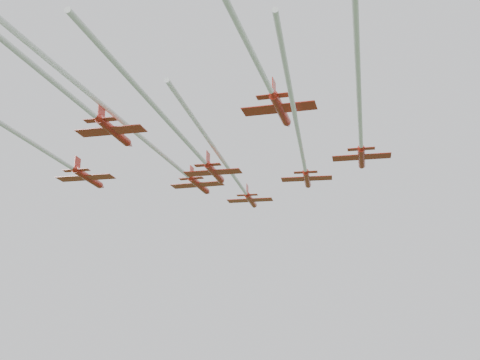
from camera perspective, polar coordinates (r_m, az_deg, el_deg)
The scene contains 8 objects.
jet_lead at distance 104.28m, azimuth -0.43°, elevation 0.15°, with size 25.75×56.85×2.67m.
jet_row2_left at distance 93.35m, azimuth -7.11°, elevation 2.19°, with size 23.68×61.71×2.83m.
jet_row2_right at distance 87.81m, azimuth 5.86°, elevation 2.79°, with size 25.79×53.28×2.54m.
jet_row3_left at distance 84.57m, azimuth -18.99°, elevation 3.28°, with size 26.04×59.87×2.75m.
jet_row3_mid at distance 79.39m, azimuth -4.65°, elevation 3.15°, with size 20.59×48.18×2.55m.
jet_row3_right at distance 77.99m, azimuth 11.35°, elevation 4.60°, with size 19.87×44.90×2.48m.
jet_row4_left at distance 68.32m, azimuth -16.02°, elevation 7.90°, with size 20.54×48.88×2.65m.
jet_row4_right at distance 61.59m, azimuth 1.02°, elevation 12.23°, with size 22.87×59.42×2.76m.
Camera 1 is at (46.52, -83.38, 25.64)m, focal length 45.00 mm.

